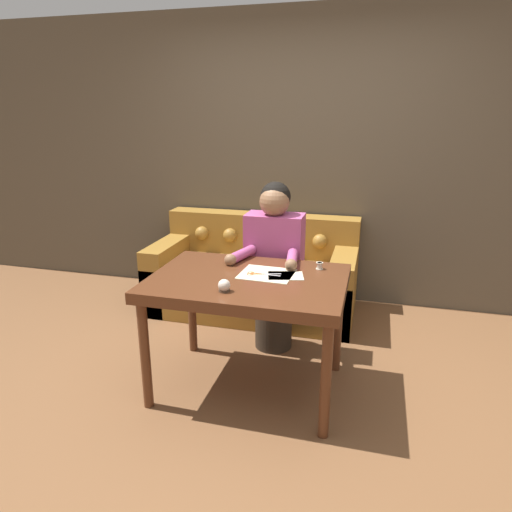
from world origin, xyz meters
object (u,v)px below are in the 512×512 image
Objects in this scene: couch at (255,277)px; pin_cushion at (224,286)px; dining_table at (248,290)px; person at (274,266)px; thread_spool at (320,266)px; scissors at (258,274)px.

pin_cushion reaches higher than couch.
dining_table is 1.34m from couch.
thread_spool is (0.37, -0.30, 0.13)m from person.
person is 5.93× the size of scissors.
person reaches higher than scissors.
thread_spool is (0.40, 0.27, 0.11)m from dining_table.
couch is at bearing 105.90° from scissors.
scissors is 0.41m from thread_spool.
pin_cushion is at bearing -97.13° from person.
dining_table is at bearing -76.86° from couch.
couch is 8.41× the size of scissors.
pin_cushion is (-0.07, -0.25, 0.12)m from dining_table.
dining_table is 0.29m from pin_cushion.
scissors is at bearing -89.02° from person.
person is 17.73× the size of pin_cushion.
person is 0.49m from thread_spool.
person is 28.17× the size of thread_spool.
scissors is (0.01, -0.50, 0.11)m from person.
scissors is 0.34m from pin_cushion.
person reaches higher than dining_table.
dining_table is 16.64× the size of pin_cushion.
person is at bearing 86.29° from dining_table.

